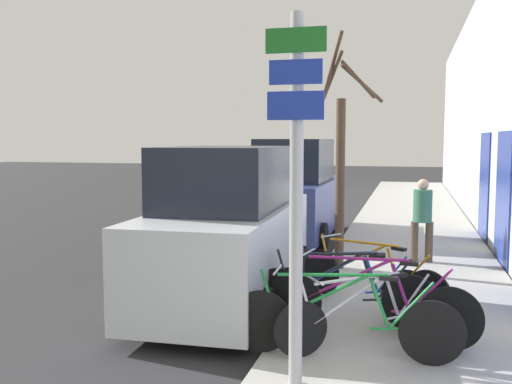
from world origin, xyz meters
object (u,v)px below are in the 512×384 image
bicycle_5 (370,279)px  pedestrian_near (422,214)px  bicycle_4 (348,288)px  parked_car_1 (296,195)px  street_tree (341,162)px  bicycle_0 (344,321)px  parked_car_0 (228,234)px  signpost (296,189)px  bicycle_3 (342,294)px  bicycle_2 (368,303)px  bicycle_1 (367,316)px

bicycle_5 → pedestrian_near: (0.75, 3.26, 0.52)m
bicycle_4 → parked_car_1: 6.69m
street_tree → bicycle_5: bearing=-73.4°
bicycle_0 → pedestrian_near: 5.35m
street_tree → bicycle_0: bearing=-82.6°
bicycle_5 → parked_car_0: 2.18m
signpost → bicycle_5: bearing=79.4°
street_tree → bicycle_4: bearing=-81.1°
parked_car_0 → pedestrian_near: bearing=45.8°
signpost → bicycle_0: bearing=64.5°
bicycle_3 → bicycle_5: 0.98m
bicycle_0 → street_tree: size_ratio=0.59×
bicycle_2 → bicycle_4: size_ratio=1.20×
bicycle_1 → parked_car_0: parked_car_0 is taller
bicycle_0 → bicycle_3: bearing=4.7°
street_tree → parked_car_0: bearing=-121.6°
parked_car_1 → parked_car_0: bearing=-88.4°
parked_car_0 → street_tree: 2.86m
bicycle_0 → bicycle_5: (0.14, 1.99, -0.00)m
bicycle_0 → street_tree: bearing=4.7°
bicycle_5 → pedestrian_near: 3.38m
parked_car_1 → street_tree: (1.50, -3.49, 0.96)m
bicycle_3 → bicycle_4: (0.02, 0.44, -0.03)m
bicycle_1 → bicycle_4: 1.18m
signpost → pedestrian_near: bearing=78.2°
bicycle_5 → parked_car_1: size_ratio=0.46×
pedestrian_near → bicycle_1: bearing=-102.3°
bicycle_1 → street_tree: 4.37m
bicycle_2 → bicycle_3: bicycle_2 is taller
bicycle_4 → parked_car_0: (-1.85, 0.59, 0.55)m
signpost → bicycle_2: 2.16m
bicycle_0 → parked_car_1: bearing=12.0°
bicycle_0 → street_tree: (-0.57, 4.37, 1.52)m
bicycle_2 → bicycle_3: size_ratio=1.08×
bicycle_3 → pedestrian_near: bearing=-16.2°
bicycle_0 → parked_car_0: size_ratio=0.54×
parked_car_1 → bicycle_3: bearing=-73.5°
bicycle_1 → parked_car_0: size_ratio=0.40×
bicycle_1 → parked_car_1: size_ratio=0.41×
bicycle_3 → parked_car_1: bearing=13.4°
pedestrian_near → bicycle_0: bearing=-104.0°
bicycle_4 → pedestrian_near: (1.01, 3.75, 0.54)m
bicycle_3 → parked_car_1: (-1.93, 6.81, 0.56)m
bicycle_3 → street_tree: size_ratio=0.55×
bicycle_2 → bicycle_4: bearing=30.8°
parked_car_1 → street_tree: size_ratio=1.07×
bicycle_4 → parked_car_0: size_ratio=0.46×
signpost → bicycle_3: bearing=82.7°
bicycle_3 → street_tree: street_tree is taller
bicycle_4 → pedestrian_near: pedestrian_near is taller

